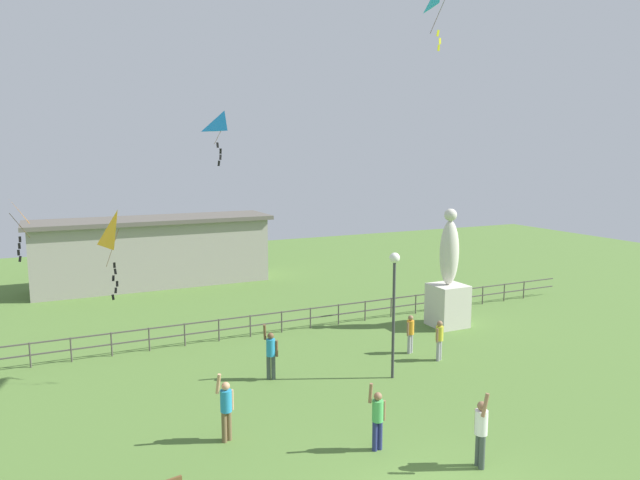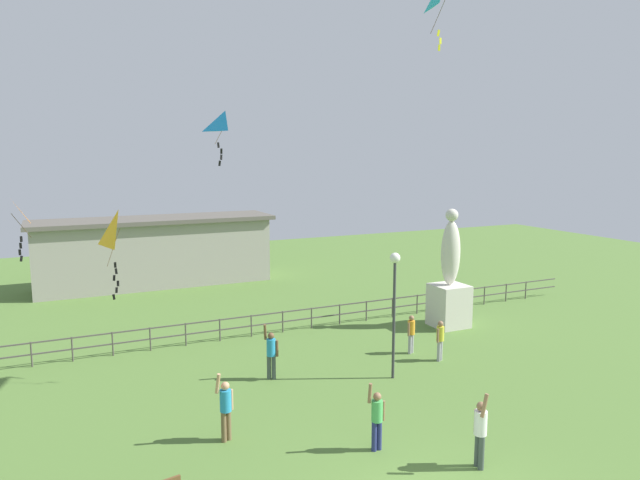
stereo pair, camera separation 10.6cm
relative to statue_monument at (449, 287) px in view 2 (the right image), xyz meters
The scene contains 13 objects.
statue_monument is the anchor object (origin of this frame).
lamppost 7.17m from the statue_monument, 143.10° to the right, with size 0.36×0.36×4.45m.
person_0 12.07m from the statue_monument, 136.32° to the right, with size 0.49×0.30×1.88m.
person_1 4.42m from the statue_monument, 146.96° to the right, with size 0.43×0.28×1.53m.
person_2 13.65m from the statue_monument, 153.26° to the right, with size 0.53×0.31×1.98m.
person_3 9.87m from the statue_monument, 165.18° to the right, with size 0.48×0.41×1.97m.
person_4 4.76m from the statue_monument, 131.42° to the right, with size 0.43×0.29×1.55m.
person_5 12.27m from the statue_monument, 123.95° to the right, with size 0.35×0.53×2.03m.
kite_1 17.78m from the statue_monument, behind, with size 0.88×0.79×2.08m.
kite_2 14.43m from the statue_monument, behind, with size 0.87×1.23×3.06m.
kite_3 12.30m from the statue_monument, behind, with size 0.94×1.19×1.94m.
waterfront_railing 9.67m from the statue_monument, 165.99° to the left, with size 36.03×0.06×0.95m.
pavilion_building 17.81m from the statue_monument, 126.47° to the left, with size 13.89×3.87×4.03m.
Camera 2 is at (-7.22, -9.08, 7.77)m, focal length 32.71 mm.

